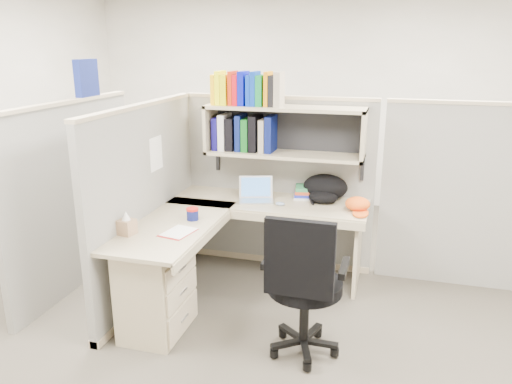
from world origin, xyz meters
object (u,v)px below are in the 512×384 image
(backpack, at_px, (324,188))
(snack_canister, at_px, (193,214))
(task_chair, at_px, (303,307))
(desk, at_px, (190,265))
(laptop, at_px, (256,190))

(backpack, bearing_deg, snack_canister, -143.06)
(backpack, height_order, task_chair, task_chair)
(snack_canister, relative_size, task_chair, 0.09)
(desk, relative_size, task_chair, 1.64)
(desk, relative_size, snack_canister, 17.66)
(desk, xyz_separation_m, backpack, (0.88, 0.99, 0.41))
(backpack, height_order, snack_canister, backpack)
(task_chair, bearing_deg, laptop, 120.18)
(desk, bearing_deg, task_chair, -16.92)
(laptop, relative_size, snack_canister, 3.04)
(desk, distance_m, backpack, 1.39)
(snack_canister, distance_m, task_chair, 1.19)
(snack_canister, height_order, task_chair, task_chair)
(laptop, height_order, snack_canister, laptop)
(laptop, bearing_deg, desk, -127.45)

